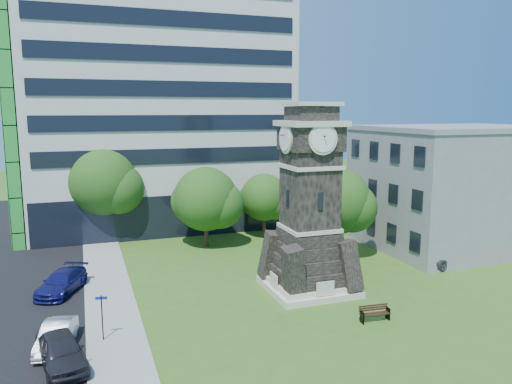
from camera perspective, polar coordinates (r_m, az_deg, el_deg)
name	(u,v)px	position (r m, az deg, el deg)	size (l,w,h in m)	color
ground	(277,306)	(30.98, 2.44, -12.90)	(160.00, 160.00, 0.00)	#38611B
sidewalk	(109,296)	(33.72, -16.41, -11.35)	(3.00, 70.00, 0.06)	gray
clock_tower	(309,211)	(32.36, 6.12, -2.20)	(5.40, 5.40, 12.22)	beige
office_tall	(155,85)	(53.04, -11.44, 11.86)	(26.20, 15.11, 28.60)	silver
office_low	(457,186)	(46.69, 21.97, 0.63)	(15.20, 12.20, 10.40)	gray
car_street_south	(61,351)	(25.71, -21.40, -16.55)	(1.82, 4.52, 1.54)	#222227
car_street_mid	(56,336)	(27.62, -21.85, -15.03)	(1.35, 3.87, 1.28)	#BABCC3
car_street_north	(62,282)	(35.18, -21.31, -9.59)	(1.94, 4.77, 1.38)	#141458
car_east_lot	(447,257)	(41.14, 21.01, -6.92)	(2.14, 4.65, 1.29)	#48484C
park_bench	(375,313)	(29.58, 13.39, -13.25)	(1.78, 0.47, 0.92)	black
street_sign	(102,312)	(27.27, -17.20, -13.02)	(0.59, 0.06, 2.46)	black
tree_nw	(104,184)	(46.44, -16.95, 0.92)	(6.75, 6.13, 8.54)	#332114
tree_nc	(207,201)	(43.00, -5.66, -1.02)	(6.06, 5.51, 6.95)	#332114
tree_ne	(265,199)	(45.99, 1.00, -0.79)	(4.79, 4.35, 5.97)	#332114
tree_east	(338,203)	(39.97, 9.34, -1.25)	(5.82, 5.29, 7.30)	#332114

